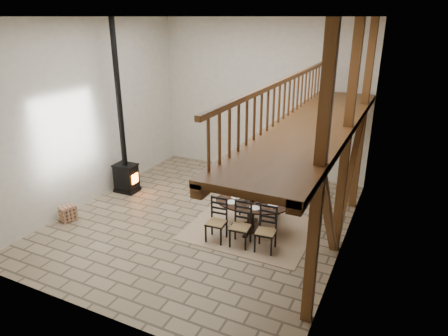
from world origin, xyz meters
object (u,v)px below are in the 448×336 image
at_px(dining_table, 249,217).
at_px(wood_stove, 124,156).
at_px(log_basket, 130,183).
at_px(log_stack, 68,213).

relative_size(dining_table, wood_stove, 0.42).
distance_m(log_basket, log_stack, 2.39).
bearing_deg(dining_table, wood_stove, 166.47).
distance_m(dining_table, wood_stove, 4.40).
bearing_deg(log_stack, wood_stove, 84.78).
bearing_deg(log_stack, log_basket, 86.58).
distance_m(wood_stove, log_basket, 0.96).
relative_size(dining_table, log_basket, 4.11).
xyz_separation_m(dining_table, log_stack, (-4.49, -1.50, -0.21)).
xyz_separation_m(wood_stove, log_basket, (-0.06, 0.23, -0.94)).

